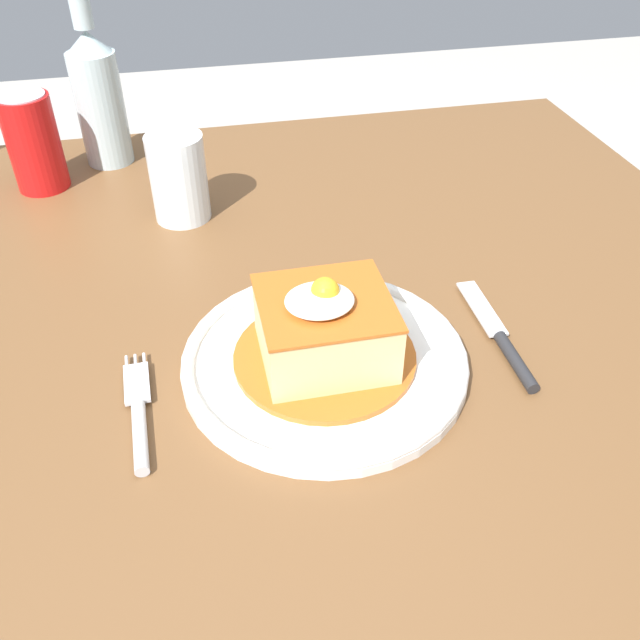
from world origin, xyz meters
name	(u,v)px	position (x,y,z in m)	size (l,w,h in m)	color
dining_table	(234,382)	(0.00, 0.00, 0.63)	(1.19, 0.93, 0.73)	brown
main_plate	(325,360)	(0.08, -0.11, 0.74)	(0.26, 0.26, 0.02)	white
sandwich_meal	(325,332)	(0.08, -0.11, 0.77)	(0.17, 0.17, 0.09)	#B75B1E
fork	(139,418)	(-0.09, -0.14, 0.74)	(0.02, 0.14, 0.01)	silver
knife	(505,345)	(0.25, -0.12, 0.74)	(0.02, 0.17, 0.01)	#262628
soda_can	(33,143)	(-0.21, 0.32, 0.79)	(0.07, 0.07, 0.12)	red
beer_bottle_clear	(97,91)	(-0.12, 0.38, 0.83)	(0.06, 0.06, 0.27)	#ADC6CC
drinking_glass	(179,183)	(-0.03, 0.20, 0.78)	(0.07, 0.07, 0.10)	#3F2314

